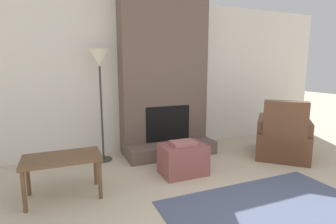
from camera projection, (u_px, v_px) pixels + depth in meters
wall_back at (159, 77)px, 4.69m from camera, size 7.24×0.06×2.60m
fireplace at (164, 83)px, 4.48m from camera, size 1.50×0.77×2.60m
ottoman at (183, 159)px, 3.62m from camera, size 0.61×0.44×0.47m
armchair at (282, 139)px, 4.30m from camera, size 1.22×1.23×0.97m
side_table at (62, 162)px, 2.94m from camera, size 0.84×0.47×0.49m
floor_lamp_left at (100, 65)px, 3.94m from camera, size 0.33×0.33×1.73m
area_rug at (283, 219)px, 2.57m from camera, size 2.16×1.59×0.01m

